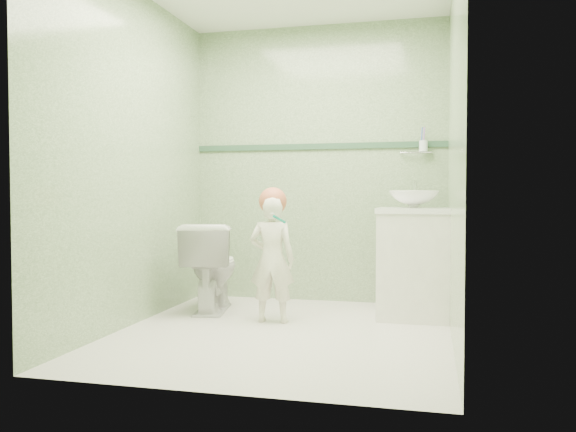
# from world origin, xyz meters

# --- Properties ---
(ground) EXTENTS (2.50, 2.50, 0.00)m
(ground) POSITION_xyz_m (0.00, 0.00, 0.00)
(ground) COLOR beige
(ground) RESTS_ON ground
(room_shell) EXTENTS (2.50, 2.54, 2.40)m
(room_shell) POSITION_xyz_m (0.00, 0.00, 1.20)
(room_shell) COLOR gray
(room_shell) RESTS_ON ground
(trim_stripe) EXTENTS (2.20, 0.02, 0.05)m
(trim_stripe) POSITION_xyz_m (0.00, 1.24, 1.35)
(trim_stripe) COLOR #2E5039
(trim_stripe) RESTS_ON room_shell
(vanity) EXTENTS (0.52, 0.50, 0.80)m
(vanity) POSITION_xyz_m (0.84, 0.70, 0.40)
(vanity) COLOR white
(vanity) RESTS_ON ground
(counter) EXTENTS (0.54, 0.52, 0.04)m
(counter) POSITION_xyz_m (0.84, 0.70, 0.81)
(counter) COLOR white
(counter) RESTS_ON vanity
(basin) EXTENTS (0.37, 0.37, 0.13)m
(basin) POSITION_xyz_m (0.84, 0.70, 0.89)
(basin) COLOR white
(basin) RESTS_ON counter
(faucet) EXTENTS (0.03, 0.13, 0.18)m
(faucet) POSITION_xyz_m (0.84, 0.89, 0.97)
(faucet) COLOR silver
(faucet) RESTS_ON counter
(cup_holder) EXTENTS (0.26, 0.07, 0.21)m
(cup_holder) POSITION_xyz_m (0.89, 1.18, 1.33)
(cup_holder) COLOR silver
(cup_holder) RESTS_ON room_shell
(toilet) EXTENTS (0.51, 0.75, 0.70)m
(toilet) POSITION_xyz_m (-0.74, 0.59, 0.35)
(toilet) COLOR white
(toilet) RESTS_ON ground
(toddler) EXTENTS (0.35, 0.24, 0.92)m
(toddler) POSITION_xyz_m (-0.16, 0.30, 0.46)
(toddler) COLOR beige
(toddler) RESTS_ON ground
(hair_cap) EXTENTS (0.20, 0.20, 0.20)m
(hair_cap) POSITION_xyz_m (-0.16, 0.33, 0.88)
(hair_cap) COLOR #BE6140
(hair_cap) RESTS_ON toddler
(teal_toothbrush) EXTENTS (0.11, 0.13, 0.08)m
(teal_toothbrush) POSITION_xyz_m (-0.07, 0.18, 0.76)
(teal_toothbrush) COLOR #05876D
(teal_toothbrush) RESTS_ON toddler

